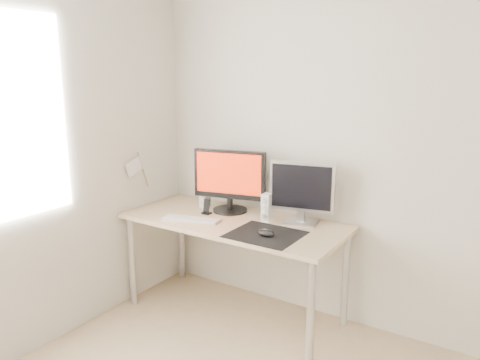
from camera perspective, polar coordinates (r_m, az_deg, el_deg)
The scene contains 11 objects.
wall_back at distance 3.16m, azimuth 17.28°, elevation 3.25°, with size 3.50×3.50×0.00m, color silver.
mousepad at distance 3.04m, azimuth 3.11°, elevation -6.64°, with size 0.45×0.40×0.00m, color black.
mouse at distance 3.00m, azimuth 3.17°, elevation -6.45°, with size 0.12×0.07×0.04m, color black.
desk at distance 3.36m, azimuth -0.76°, elevation -6.14°, with size 1.60×0.70×0.73m.
main_monitor at distance 3.46m, azimuth -1.28°, elevation 0.17°, with size 0.55×0.31×0.47m.
second_monitor at distance 3.21m, azimuth 7.53°, elevation -1.20°, with size 0.45×0.20×0.43m.
speaker_left at distance 3.62m, azimuth -4.30°, elevation -1.85°, with size 0.06×0.08×0.20m.
speaker_right at distance 3.29m, azimuth 3.32°, elevation -3.34°, with size 0.06×0.08×0.20m.
keyboard at distance 3.34m, azimuth -5.96°, elevation -4.78°, with size 0.44×0.22×0.02m.
phone_dock at distance 3.47m, azimuth -4.09°, elevation -3.61°, with size 0.06×0.05×0.11m.
pennant at distance 3.64m, azimuth -12.46°, elevation 1.52°, with size 0.01×0.23×0.29m.
Camera 1 is at (0.83, -1.26, 1.76)m, focal length 35.00 mm.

